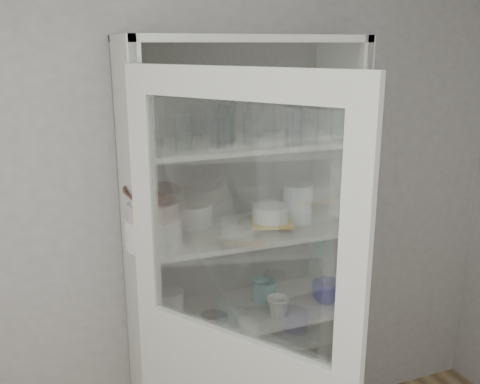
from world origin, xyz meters
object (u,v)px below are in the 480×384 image
object	(u,v)px
mug_white	(278,307)
cream_dish	(237,377)
glass_platter	(270,225)
mug_blue	(326,291)
goblet_0	(141,125)
plate_stack_front	(154,232)
grey_bowl_stack	(298,203)
white_canister	(171,306)
mug_teal	(266,291)
measuring_cups	(213,318)
tin_box	(272,367)
terracotta_bowl	(152,195)
teal_jar	(260,289)
white_ramekin	(271,213)
goblet_1	(228,116)
plate_stack_back	(191,213)
yellow_trivet	(270,222)
goblet_2	(256,115)
cream_bowl	(153,210)
pantry_cabinet	(235,287)
goblet_3	(294,116)

from	to	relation	value
mug_white	cream_dish	xyz separation A→B (m)	(-0.15, 0.12, -0.41)
glass_platter	mug_blue	xyz separation A→B (m)	(0.27, -0.06, -0.36)
goblet_0	mug_blue	distance (m)	1.18
plate_stack_front	grey_bowl_stack	bearing A→B (deg)	5.64
mug_white	white_canister	xyz separation A→B (m)	(-0.46, 0.14, 0.02)
mug_blue	cream_dish	distance (m)	0.60
mug_teal	white_canister	size ratio (longest dim) A/B	0.78
measuring_cups	tin_box	xyz separation A→B (m)	(0.34, 0.09, -0.39)
tin_box	terracotta_bowl	bearing A→B (deg)	-171.46
tin_box	teal_jar	bearing A→B (deg)	135.37
goblet_0	white_ramekin	xyz separation A→B (m)	(0.55, -0.11, -0.41)
mug_blue	white_canister	xyz separation A→B (m)	(-0.74, 0.09, 0.02)
white_ramekin	goblet_1	bearing A→B (deg)	138.97
plate_stack_back	measuring_cups	bearing A→B (deg)	-83.64
yellow_trivet	white_canister	bearing A→B (deg)	175.45
cream_dish	teal_jar	bearing A→B (deg)	25.18
goblet_2	plate_stack_front	bearing A→B (deg)	-162.07
cream_bowl	white_canister	distance (m)	0.50
goblet_0	white_canister	xyz separation A→B (m)	(0.08, -0.07, -0.81)
plate_stack_back	teal_jar	bearing A→B (deg)	-15.16
goblet_0	grey_bowl_stack	world-z (taller)	goblet_0
pantry_cabinet	cream_bowl	bearing A→B (deg)	-160.81
plate_stack_back	goblet_0	bearing A→B (deg)	-163.79
plate_stack_back	cream_bowl	bearing A→B (deg)	-134.87
tin_box	pantry_cabinet	bearing A→B (deg)	162.78
mug_white	cream_bowl	bearing A→B (deg)	165.90
pantry_cabinet	plate_stack_front	bearing A→B (deg)	-160.81
goblet_2	mug_white	world-z (taller)	goblet_2
plate_stack_front	teal_jar	xyz separation A→B (m)	(0.54, 0.14, -0.41)
plate_stack_front	teal_jar	bearing A→B (deg)	14.21
plate_stack_front	mug_white	distance (m)	0.69
grey_bowl_stack	measuring_cups	size ratio (longest dim) A/B	1.77
pantry_cabinet	tin_box	bearing A→B (deg)	-17.22
goblet_2	teal_jar	world-z (taller)	goblet_2
grey_bowl_stack	teal_jar	bearing A→B (deg)	156.56
pantry_cabinet	white_ramekin	bearing A→B (deg)	-34.77
grey_bowl_stack	mug_white	world-z (taller)	grey_bowl_stack
pantry_cabinet	goblet_0	bearing A→B (deg)	177.90
goblet_0	cream_dish	distance (m)	1.30
cream_dish	white_ramekin	bearing A→B (deg)	-6.44
goblet_2	goblet_3	world-z (taller)	goblet_2
goblet_2	goblet_1	bearing A→B (deg)	173.36
grey_bowl_stack	teal_jar	xyz separation A→B (m)	(-0.16, 0.07, -0.44)
mug_blue	mug_white	xyz separation A→B (m)	(-0.28, -0.05, -0.01)
teal_jar	plate_stack_front	bearing A→B (deg)	-165.79
pantry_cabinet	measuring_cups	bearing A→B (deg)	-138.73
mug_teal	white_canister	xyz separation A→B (m)	(-0.48, -0.02, 0.02)
cream_bowl	cream_dish	size ratio (longest dim) A/B	0.80
goblet_2	goblet_3	bearing A→B (deg)	5.04
plate_stack_front	mug_white	size ratio (longest dim) A/B	2.28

